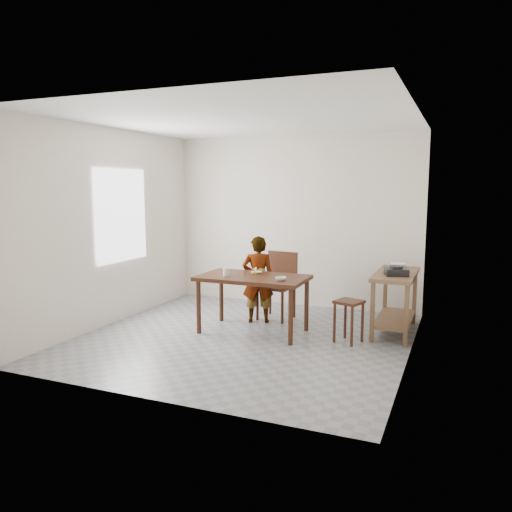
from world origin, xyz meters
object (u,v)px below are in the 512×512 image
at_px(dining_chair, 276,286).
at_px(stool, 348,321).
at_px(dining_table, 253,304).
at_px(prep_counter, 395,302).
at_px(child, 258,279).

xyz_separation_m(dining_chair, stool, (1.21, -0.70, -0.22)).
height_order(dining_table, prep_counter, prep_counter).
height_order(child, stool, child).
bearing_deg(child, dining_chair, -143.68).
bearing_deg(stool, child, 162.63).
height_order(child, dining_chair, child).
relative_size(prep_counter, stool, 2.28).
xyz_separation_m(dining_table, prep_counter, (1.72, 0.70, 0.03)).
bearing_deg(dining_table, child, 104.90).
xyz_separation_m(prep_counter, stool, (-0.47, -0.65, -0.14)).
relative_size(prep_counter, dining_chair, 1.25).
distance_m(child, stool, 1.49).
xyz_separation_m(child, dining_chair, (0.17, 0.27, -0.13)).
relative_size(dining_table, stool, 2.66).
height_order(prep_counter, dining_chair, dining_chair).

